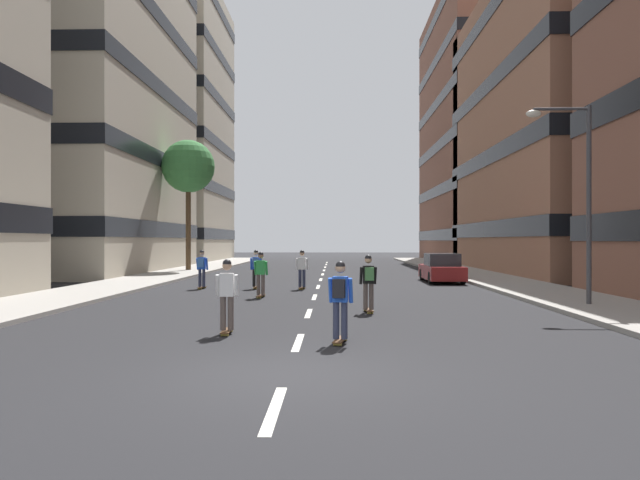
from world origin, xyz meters
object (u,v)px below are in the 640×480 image
at_px(parked_car_near, 442,269).
at_px(skater_3, 261,272).
at_px(skater_2, 369,280).
at_px(street_tree_near, 188,167).
at_px(skater_1, 340,296).
at_px(streetlamp_right, 578,182).
at_px(skater_4, 302,268).
at_px(skater_6, 202,267).
at_px(skater_5, 256,267).
at_px(skater_0, 227,293).

height_order(parked_car_near, skater_3, skater_3).
bearing_deg(skater_3, skater_2, -49.23).
bearing_deg(street_tree_near, skater_1, -69.59).
bearing_deg(street_tree_near, streetlamp_right, -49.33).
distance_m(skater_2, skater_4, 8.76).
height_order(skater_3, skater_6, same).
relative_size(streetlamp_right, skater_1, 3.65).
distance_m(street_tree_near, skater_4, 17.92).
xyz_separation_m(skater_3, skater_6, (-3.21, 3.93, 0.03)).
height_order(skater_2, skater_6, same).
bearing_deg(skater_5, parked_car_near, 25.26).
distance_m(skater_1, skater_5, 14.46).
height_order(street_tree_near, streetlamp_right, street_tree_near).
bearing_deg(skater_5, street_tree_near, 115.48).
distance_m(skater_0, skater_5, 12.81).
bearing_deg(street_tree_near, skater_6, -73.42).
relative_size(skater_2, skater_5, 1.00).
bearing_deg(skater_6, skater_0, -74.43).
bearing_deg(streetlamp_right, skater_3, 163.76).
relative_size(skater_3, skater_6, 1.00).
relative_size(skater_4, skater_5, 1.00).
xyz_separation_m(skater_1, skater_4, (-1.60, 13.74, -0.03)).
relative_size(street_tree_near, skater_1, 5.13).
bearing_deg(parked_car_near, skater_3, -135.23).
relative_size(street_tree_near, skater_4, 5.13).
bearing_deg(skater_1, skater_5, 104.96).
bearing_deg(skater_6, skater_3, -50.77).
distance_m(skater_2, skater_6, 11.06).
height_order(parked_car_near, skater_2, skater_2).
height_order(skater_0, skater_2, same).
height_order(parked_car_near, skater_0, skater_0).
relative_size(street_tree_near, skater_0, 5.13).
bearing_deg(skater_2, skater_0, -130.89).
distance_m(parked_car_near, skater_0, 19.01).
bearing_deg(skater_1, skater_4, 96.66).
bearing_deg(skater_2, street_tree_near, 116.60).
xyz_separation_m(street_tree_near, skater_5, (6.69, -14.03, -6.33)).
relative_size(skater_1, skater_2, 1.00).
xyz_separation_m(skater_0, skater_2, (3.60, 4.16, 0.03)).
height_order(streetlamp_right, skater_5, streetlamp_right).
bearing_deg(skater_3, skater_0, -87.97).
height_order(skater_1, skater_3, same).
distance_m(skater_4, skater_5, 2.14).
xyz_separation_m(skater_1, skater_2, (0.92, 5.35, 0.00)).
height_order(skater_1, skater_5, same).
distance_m(skater_2, skater_5, 9.79).
height_order(street_tree_near, skater_3, street_tree_near).
xyz_separation_m(skater_2, skater_4, (-2.53, 8.39, -0.03)).
distance_m(skater_3, skater_5, 4.15).
height_order(skater_2, skater_5, same).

